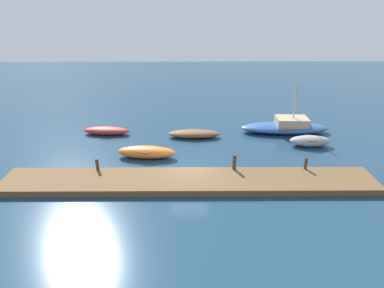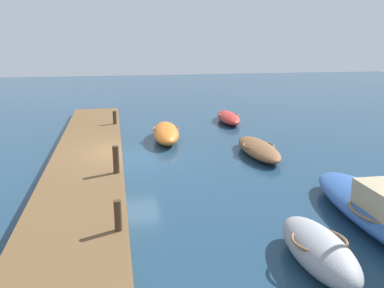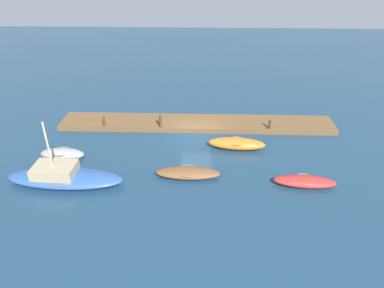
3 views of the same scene
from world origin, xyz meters
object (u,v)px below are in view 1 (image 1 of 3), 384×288
rowboat_red (107,131)px  dinghy_grey (310,141)px  rowboat_brown (194,134)px  mooring_post_west (97,164)px  sailboat_blue (286,127)px  rowboat_orange (146,152)px  mooring_post_mid_east (306,163)px  mooring_post_mid_west (234,162)px

rowboat_red → dinghy_grey: 16.38m
rowboat_brown → mooring_post_west: (-6.20, -6.29, 0.48)m
dinghy_grey → sailboat_blue: size_ratio=0.42×
rowboat_orange → dinghy_grey: 12.45m
rowboat_red → rowboat_brown: bearing=-1.4°
mooring_post_mid_east → rowboat_brown: bearing=138.2°
mooring_post_west → rowboat_orange: bearing=42.6°
rowboat_brown → mooring_post_west: size_ratio=5.69×
sailboat_blue → mooring_post_mid_west: 9.02m
mooring_post_mid_east → rowboat_red: bearing=154.0°
dinghy_grey → mooring_post_west: mooring_post_west is taller
rowboat_brown → mooring_post_mid_west: size_ratio=4.23×
rowboat_orange → rowboat_red: rowboat_orange is taller
rowboat_red → dinghy_grey: size_ratio=1.26×
dinghy_grey → mooring_post_west: size_ratio=4.22×
rowboat_orange → sailboat_blue: bearing=27.5°
sailboat_blue → rowboat_brown: bearing=-171.0°
dinghy_grey → mooring_post_mid_west: 7.82m
rowboat_red → mooring_post_west: size_ratio=5.31×
dinghy_grey → rowboat_orange: bearing=-169.7°
rowboat_red → mooring_post_west: 7.10m
dinghy_grey → mooring_post_mid_west: bearing=-143.6°
dinghy_grey → mooring_post_west: 15.73m
mooring_post_mid_east → rowboat_orange: bearing=166.3°
dinghy_grey → sailboat_blue: 3.04m
rowboat_brown → mooring_post_mid_east: (7.03, -6.29, 0.51)m
rowboat_brown → mooring_post_mid_east: 9.44m
rowboat_brown → mooring_post_mid_west: (2.48, -6.29, 0.61)m
mooring_post_mid_east → sailboat_blue: bearing=84.2°
rowboat_orange → rowboat_brown: bearing=52.0°
mooring_post_mid_east → mooring_post_west: bearing=180.0°
rowboat_red → mooring_post_west: (1.11, -6.99, 0.47)m
sailboat_blue → mooring_post_west: (-13.97, -7.30, 0.27)m
rowboat_brown → mooring_post_mid_west: mooring_post_mid_west is taller
mooring_post_west → mooring_post_mid_east: mooring_post_mid_east is taller
sailboat_blue → mooring_post_west: bearing=-150.8°
mooring_post_west → mooring_post_mid_west: mooring_post_mid_west is taller
rowboat_red → dinghy_grey: bearing=-4.7°
dinghy_grey → mooring_post_mid_east: 4.85m
mooring_post_west → mooring_post_mid_west: size_ratio=0.74×
sailboat_blue → mooring_post_mid_east: sailboat_blue is taller
mooring_post_mid_west → rowboat_red: bearing=144.5°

